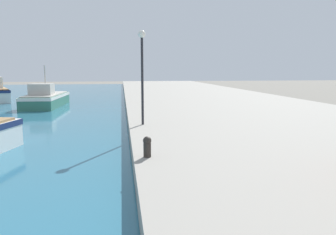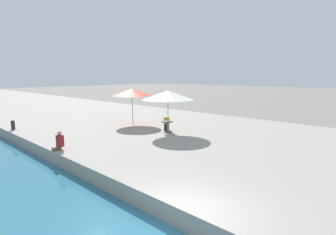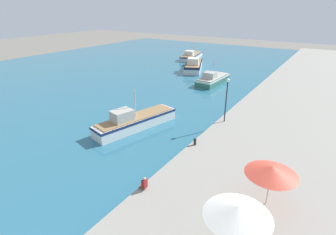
% 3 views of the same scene
% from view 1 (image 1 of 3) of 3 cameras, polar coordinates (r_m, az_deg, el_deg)
% --- Properties ---
extents(quay_promenade, '(16.00, 90.00, 0.67)m').
position_cam_1_polar(quay_promenade, '(32.75, 6.70, 2.99)').
color(quay_promenade, gray).
rests_on(quay_promenade, ground_plane).
extents(fishing_boat_mid, '(2.99, 7.64, 3.69)m').
position_cam_1_polar(fishing_boat_mid, '(31.66, -20.51, 3.13)').
color(fishing_boat_mid, '#33705B').
rests_on(fishing_boat_mid, water_basin).
extents(mooring_bollard, '(0.26, 0.26, 0.65)m').
position_cam_1_polar(mooring_bollard, '(10.23, -3.64, -4.99)').
color(mooring_bollard, '#2D2823').
rests_on(mooring_bollard, quay_promenade).
extents(lamppost, '(0.36, 0.36, 4.56)m').
position_cam_1_polar(lamppost, '(16.07, -4.54, 9.73)').
color(lamppost, '#232328').
rests_on(lamppost, quay_promenade).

